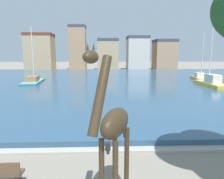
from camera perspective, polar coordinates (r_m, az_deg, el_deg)
The scene contains 12 objects.
harbor_water at distance 35.12m, azimuth -1.05°, elevation 2.67°, with size 91.99×51.76×0.40m, color #2D5170.
quay_edge_coping at distance 9.76m, azimuth 2.15°, elevation -16.73°, with size 91.99×0.50×0.12m, color #ADA89E.
giraffe_statue at distance 5.82m, azimuth 0.43°, elevation -10.64°, with size 1.42×2.56×4.64m.
sailboat_orange at distance 36.26m, azimuth 23.79°, elevation 2.65°, with size 2.76×6.25×8.20m.
sailboat_teal at distance 33.27m, azimuth -21.10°, elevation 2.13°, with size 3.10×8.54×8.74m.
sailboat_yellow at distance 30.24m, azimuth 25.66°, elevation 1.50°, with size 1.73×7.36×8.48m.
mooring_bollard at distance 9.52m, azimuth -1.17°, elevation -16.16°, with size 0.24×0.24×0.50m, color #232326.
townhouse_corner_house at distance 65.72m, azimuth -19.66°, elevation 9.93°, with size 8.07×6.30×10.97m.
townhouse_tall_gabled at distance 65.22m, azimuth -9.63°, elevation 11.52°, with size 5.10×5.12×13.61m.
townhouse_end_terrace at distance 63.75m, azimuth -1.17°, elevation 9.84°, with size 6.38×7.10×9.50m.
townhouse_narrow_midrow at distance 64.90m, azimuth 7.15°, elevation 10.13°, with size 6.48×7.31×10.33m.
townhouse_wide_warehouse at distance 66.61m, azimuth 14.55°, elevation 9.47°, with size 6.56×7.07×9.37m.
Camera 1 is at (-0.68, -2.35, 4.37)m, focal length 32.38 mm.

